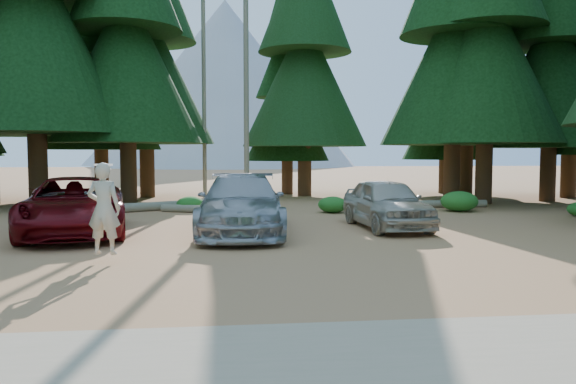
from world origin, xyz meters
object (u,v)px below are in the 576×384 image
silver_minivan_center (241,204)px  silver_minivan_right (386,203)px  log_left (173,205)px  red_pickup (74,206)px  log_right (430,204)px  frisbee_player (104,208)px  log_mid (205,209)px

silver_minivan_center → silver_minivan_right: 4.36m
log_left → red_pickup: bearing=-136.8°
log_right → frisbee_player: bearing=-134.9°
frisbee_player → log_right: bearing=-125.8°
frisbee_player → log_mid: 9.51m
frisbee_player → log_left: size_ratio=0.39×
log_mid → frisbee_player: bearing=-76.6°
frisbee_player → log_right: (10.74, 10.37, -0.97)m
frisbee_player → log_mid: (1.68, 9.31, -0.97)m
log_mid → log_left: bearing=155.3°
silver_minivan_right → log_mid: silver_minivan_right is taller
silver_minivan_center → log_right: bearing=42.2°
silver_minivan_center → log_mid: (-1.21, 5.43, -0.67)m
red_pickup → log_mid: red_pickup is taller
red_pickup → log_left: red_pickup is taller
log_right → log_mid: bearing=-172.2°
log_mid → log_right: bearing=30.3°
silver_minivan_center → frisbee_player: (-2.89, -3.88, 0.30)m
silver_minivan_center → frisbee_player: frisbee_player is taller
silver_minivan_center → log_right: 10.21m
log_left → log_mid: size_ratio=1.37×
log_mid → log_right: 9.12m
red_pickup → silver_minivan_center: (4.55, -0.25, 0.03)m
log_mid → silver_minivan_right: bearing=-17.3°
silver_minivan_right → log_left: silver_minivan_right is taller
red_pickup → frisbee_player: frisbee_player is taller
frisbee_player → log_right: size_ratio=0.39×
frisbee_player → log_right: 14.96m
log_left → log_right: bearing=-32.0°
red_pickup → log_left: bearing=62.1°
red_pickup → frisbee_player: size_ratio=3.04×
red_pickup → log_right: (12.40, 6.24, -0.64)m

